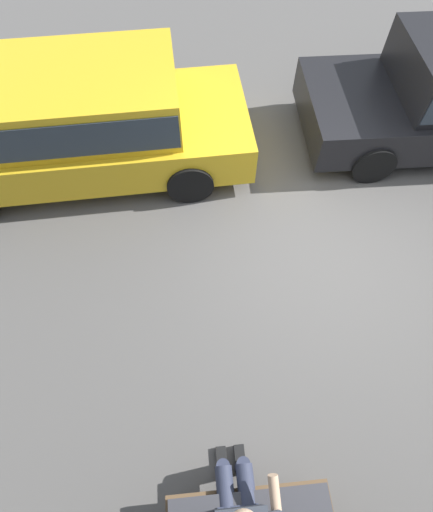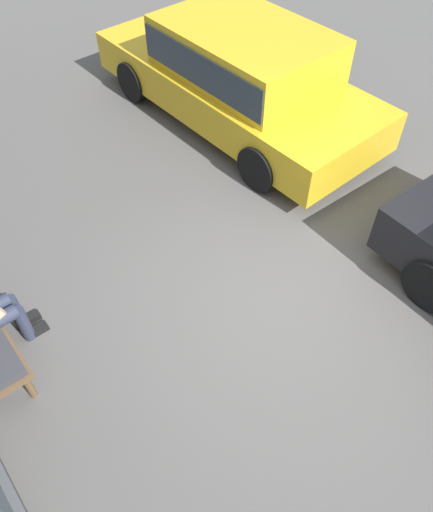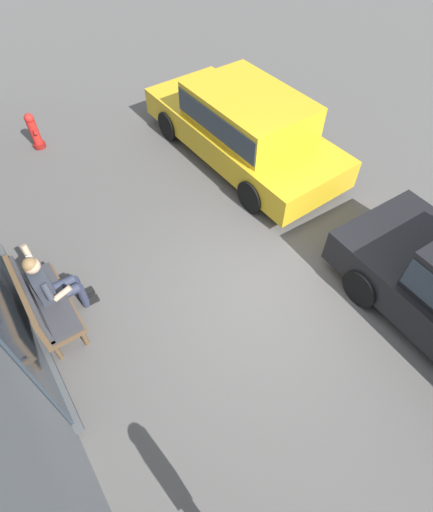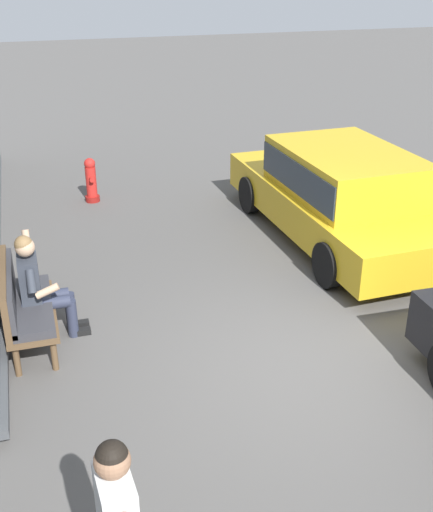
{
  "view_description": "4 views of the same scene",
  "coord_description": "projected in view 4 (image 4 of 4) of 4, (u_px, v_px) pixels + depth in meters",
  "views": [
    {
      "loc": [
        1.62,
        2.6,
        4.4
      ],
      "look_at": [
        1.44,
        0.63,
        1.16
      ],
      "focal_mm": 28.0,
      "sensor_mm": 36.0,
      "label": 1
    },
    {
      "loc": [
        -2.05,
        2.6,
        4.46
      ],
      "look_at": [
        0.41,
        0.62,
        0.88
      ],
      "focal_mm": 35.0,
      "sensor_mm": 36.0,
      "label": 2
    },
    {
      "loc": [
        -2.6,
        2.6,
        5.26
      ],
      "look_at": [
        0.38,
        0.57,
        0.95
      ],
      "focal_mm": 28.0,
      "sensor_mm": 36.0,
      "label": 3
    },
    {
      "loc": [
        -5.34,
        2.6,
        4.14
      ],
      "look_at": [
        0.66,
        0.79,
        1.15
      ],
      "focal_mm": 45.0,
      "sensor_mm": 36.0,
      "label": 4
    }
  ],
  "objects": [
    {
      "name": "person_on_phone",
      "position": [
        39.0,
        285.0,
        7.33
      ],
      "size": [
        0.73,
        0.74,
        1.31
      ],
      "color": "#2D3347",
      "rests_on": "ground_plane"
    },
    {
      "name": "parked_car_mid",
      "position": [
        341.0,
        191.0,
        9.85
      ],
      "size": [
        4.73,
        2.08,
        1.47
      ],
      "color": "gold",
      "rests_on": "ground_plane"
    },
    {
      "name": "ground_plane",
      "position": [
        302.0,
        366.0,
        7.07
      ],
      "size": [
        60.0,
        60.0,
        0.0
      ],
      "primitive_type": "plane",
      "color": "#565451"
    },
    {
      "name": "fire_hydrant",
      "position": [
        91.0,
        181.0,
        11.56
      ],
      "size": [
        0.38,
        0.26,
        0.81
      ],
      "color": "maroon",
      "rests_on": "ground_plane"
    },
    {
      "name": "bench",
      "position": [
        21.0,
        302.0,
        7.25
      ],
      "size": [
        1.41,
        0.55,
        0.97
      ],
      "color": "brown",
      "rests_on": "ground_plane"
    }
  ]
}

